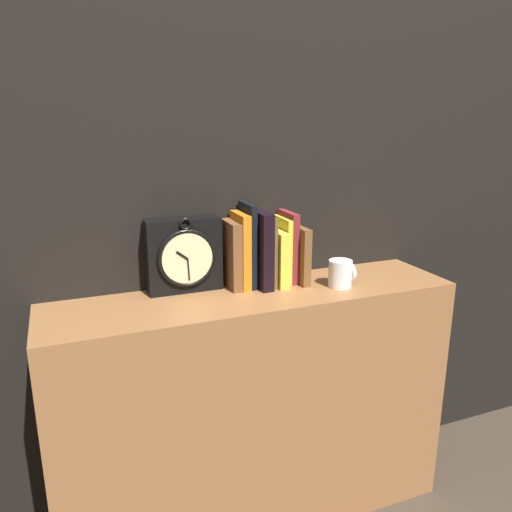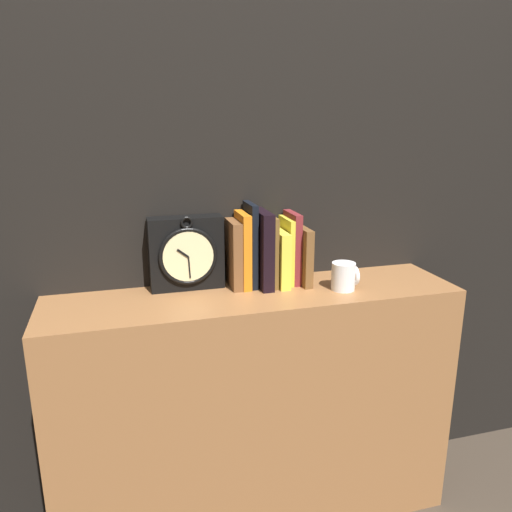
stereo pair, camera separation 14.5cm
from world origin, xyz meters
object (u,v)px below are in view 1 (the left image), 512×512
at_px(book_slot3_black, 260,249).
at_px(book_slot4_brown, 267,250).
at_px(book_slot2_black, 248,245).
at_px(book_slot8_brown, 297,253).
at_px(book_slot1_orange, 241,250).
at_px(book_slot6_yellow, 282,250).
at_px(book_slot7_maroon, 288,246).
at_px(book_slot0_brown, 232,255).
at_px(book_slot5_yellow, 276,257).
at_px(clock, 184,255).
at_px(mug, 341,273).

distance_m(book_slot3_black, book_slot4_brown, 0.03).
relative_size(book_slot2_black, book_slot3_black, 1.10).
height_order(book_slot2_black, book_slot8_brown, book_slot2_black).
relative_size(book_slot1_orange, book_slot8_brown, 1.28).
bearing_deg(book_slot1_orange, book_slot4_brown, -3.14).
relative_size(book_slot1_orange, book_slot3_black, 0.98).
bearing_deg(book_slot6_yellow, book_slot7_maroon, -0.57).
bearing_deg(book_slot3_black, book_slot1_orange, 166.72).
bearing_deg(book_slot0_brown, book_slot5_yellow, -5.74).
bearing_deg(book_slot6_yellow, book_slot0_brown, 179.91).
xyz_separation_m(clock, book_slot3_black, (0.23, -0.04, 0.01)).
distance_m(book_slot2_black, book_slot8_brown, 0.17).
bearing_deg(clock, book_slot2_black, -5.52).
distance_m(book_slot3_black, book_slot8_brown, 0.13).
height_order(book_slot2_black, mug, book_slot2_black).
height_order(clock, book_slot6_yellow, clock).
bearing_deg(book_slot3_black, book_slot2_black, 152.40).
xyz_separation_m(book_slot3_black, book_slot4_brown, (0.03, 0.01, -0.01)).
bearing_deg(book_slot5_yellow, book_slot7_maroon, 15.91).
distance_m(book_slot6_yellow, mug, 0.20).
height_order(book_slot0_brown, mug, book_slot0_brown).
distance_m(book_slot3_black, mug, 0.26).
bearing_deg(clock, book_slot6_yellow, -3.80).
xyz_separation_m(book_slot0_brown, book_slot7_maroon, (0.19, -0.00, 0.01)).
height_order(book_slot1_orange, book_slot7_maroon, book_slot1_orange).
xyz_separation_m(book_slot1_orange, book_slot6_yellow, (0.14, 0.00, -0.01)).
xyz_separation_m(book_slot4_brown, book_slot8_brown, (0.10, -0.01, -0.02)).
distance_m(book_slot2_black, mug, 0.30).
height_order(book_slot5_yellow, mug, book_slot5_yellow).
distance_m(book_slot2_black, book_slot3_black, 0.04).
bearing_deg(book_slot5_yellow, clock, 173.04).
bearing_deg(clock, book_slot8_brown, -5.79).
bearing_deg(mug, book_slot5_yellow, 148.88).
bearing_deg(book_slot6_yellow, book_slot3_black, -169.68).
xyz_separation_m(book_slot6_yellow, book_slot7_maroon, (0.02, -0.00, 0.01)).
xyz_separation_m(book_slot0_brown, book_slot2_black, (0.05, 0.00, 0.03)).
bearing_deg(book_slot5_yellow, mug, -31.12).
relative_size(book_slot0_brown, book_slot4_brown, 0.94).
xyz_separation_m(book_slot6_yellow, book_slot8_brown, (0.04, -0.02, -0.01)).
distance_m(book_slot2_black, book_slot6_yellow, 0.12).
relative_size(book_slot7_maroon, mug, 2.64).
xyz_separation_m(book_slot2_black, book_slot3_black, (0.03, -0.02, -0.01)).
relative_size(book_slot4_brown, book_slot5_yellow, 1.27).
height_order(book_slot1_orange, book_slot2_black, book_slot2_black).
bearing_deg(clock, book_slot5_yellow, -6.96).
xyz_separation_m(book_slot1_orange, book_slot7_maroon, (0.16, 0.00, -0.00)).
distance_m(book_slot7_maroon, mug, 0.19).
relative_size(book_slot3_black, book_slot4_brown, 1.07).
relative_size(clock, book_slot1_orange, 1.01).
height_order(book_slot0_brown, book_slot6_yellow, same).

